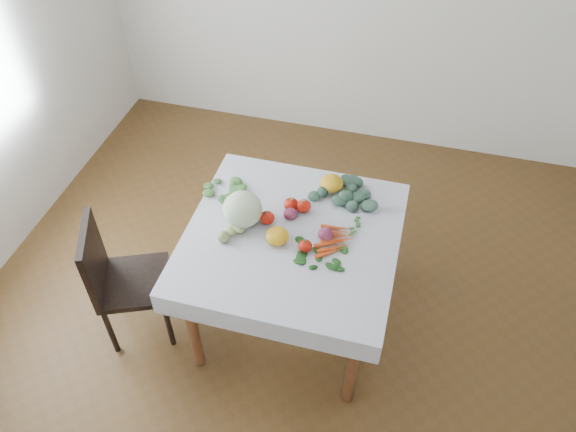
% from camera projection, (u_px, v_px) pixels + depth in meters
% --- Properties ---
extents(ground, '(4.00, 4.00, 0.00)m').
position_uv_depth(ground, '(291.00, 317.00, 3.52)').
color(ground, brown).
extents(table, '(1.00, 1.00, 0.75)m').
position_uv_depth(table, '(292.00, 248.00, 3.05)').
color(table, brown).
rests_on(table, ground).
extents(tablecloth, '(1.12, 1.12, 0.01)m').
position_uv_depth(tablecloth, '(292.00, 235.00, 2.98)').
color(tablecloth, white).
rests_on(tablecloth, table).
extents(chair, '(0.50, 0.50, 0.85)m').
position_uv_depth(chair, '(117.00, 275.00, 3.13)').
color(chair, black).
rests_on(chair, ground).
extents(cabbage, '(0.25, 0.25, 0.19)m').
position_uv_depth(cabbage, '(243.00, 209.00, 2.98)').
color(cabbage, beige).
rests_on(cabbage, tablecloth).
extents(tomato_a, '(0.10, 0.10, 0.07)m').
position_uv_depth(tomato_a, '(303.00, 206.00, 3.08)').
color(tomato_a, '#B3170B').
rests_on(tomato_a, tablecloth).
extents(tomato_b, '(0.11, 0.11, 0.07)m').
position_uv_depth(tomato_b, '(291.00, 204.00, 3.09)').
color(tomato_b, '#B3170B').
rests_on(tomato_b, tablecloth).
extents(tomato_c, '(0.08, 0.08, 0.07)m').
position_uv_depth(tomato_c, '(267.00, 218.00, 3.02)').
color(tomato_c, '#B3170B').
rests_on(tomato_c, tablecloth).
extents(tomato_d, '(0.08, 0.08, 0.06)m').
position_uv_depth(tomato_d, '(305.00, 246.00, 2.88)').
color(tomato_d, '#B3170B').
rests_on(tomato_d, tablecloth).
extents(heirloom_back, '(0.16, 0.16, 0.09)m').
position_uv_depth(heirloom_back, '(332.00, 183.00, 3.20)').
color(heirloom_back, gold).
rests_on(heirloom_back, tablecloth).
extents(heirloom_front, '(0.16, 0.16, 0.09)m').
position_uv_depth(heirloom_front, '(277.00, 236.00, 2.92)').
color(heirloom_front, gold).
rests_on(heirloom_front, tablecloth).
extents(onion_a, '(0.09, 0.09, 0.06)m').
position_uv_depth(onion_a, '(290.00, 214.00, 3.05)').
color(onion_a, '#5F1B3F').
rests_on(onion_a, tablecloth).
extents(onion_b, '(0.11, 0.11, 0.07)m').
position_uv_depth(onion_b, '(326.00, 234.00, 2.94)').
color(onion_b, '#5F1B3F').
rests_on(onion_b, tablecloth).
extents(tomatillo_cluster, '(0.14, 0.13, 0.05)m').
position_uv_depth(tomatillo_cluster, '(227.00, 232.00, 2.96)').
color(tomatillo_cluster, '#B3BF6E').
rests_on(tomatillo_cluster, tablecloth).
extents(carrot_bunch, '(0.19, 0.27, 0.03)m').
position_uv_depth(carrot_bunch, '(336.00, 240.00, 2.94)').
color(carrot_bunch, '#DF5218').
rests_on(carrot_bunch, tablecloth).
extents(kale_bunch, '(0.38, 0.29, 0.05)m').
position_uv_depth(kale_bunch, '(348.00, 192.00, 3.19)').
color(kale_bunch, '#345542').
rests_on(kale_bunch, tablecloth).
extents(basil_bunch, '(0.28, 0.21, 0.01)m').
position_uv_depth(basil_bunch, '(320.00, 255.00, 2.87)').
color(basil_bunch, '#19531A').
rests_on(basil_bunch, tablecloth).
extents(dill_bunch, '(0.25, 0.21, 0.03)m').
position_uv_depth(dill_bunch, '(226.00, 192.00, 3.20)').
color(dill_bunch, '#467C39').
rests_on(dill_bunch, tablecloth).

